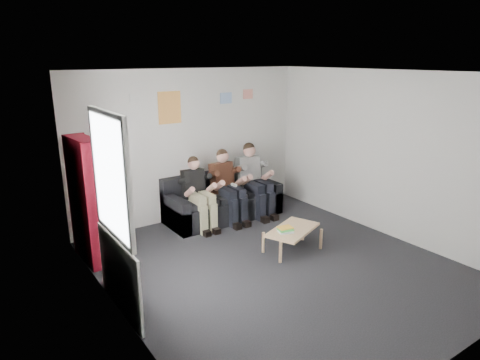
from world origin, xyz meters
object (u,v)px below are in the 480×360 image
Objects in this scene: coffee_table at (293,231)px; person_left at (199,193)px; bookshelf at (89,201)px; person_right at (255,180)px; person_middle at (228,186)px; sofa at (222,202)px.

person_left is (-0.71, 1.63, 0.31)m from coffee_table.
person_left is at bearing -0.33° from bookshelf.
person_right reaches higher than person_left.
person_left is 1.19m from person_right.
person_middle is (-0.12, 1.63, 0.33)m from coffee_table.
sofa is 0.71m from person_left.
person_middle is (0.59, -0.00, 0.02)m from person_left.
sofa is 1.17× the size of bookshelf.
sofa is 2.58m from bookshelf.
person_middle is at bearing -1.68° from bookshelf.
person_right is (0.59, -0.00, 0.02)m from person_middle.
coffee_table is 1.73m from person_right.
person_left is at bearing -161.93° from sofa.
coffee_table is 0.67× the size of person_right.
person_left is 0.93× the size of person_right.
bookshelf is 1.35× the size of person_right.
person_right is at bearing -4.87° from person_middle.
person_right reaches higher than sofa.
coffee_table is at bearing -61.07° from person_left.
person_left reaches higher than coffee_table.
sofa is 0.73m from person_right.
bookshelf is at bearing -169.30° from person_left.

